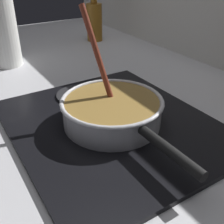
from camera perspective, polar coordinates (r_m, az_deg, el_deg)
The scene contains 7 objects.
ground at distance 0.72m, azimuth -17.43°, elevation -6.74°, with size 2.40×1.60×0.04m, color #B7B7BC.
hob_plate at distance 0.72m, azimuth 0.00°, elevation -2.59°, with size 0.56×0.48×0.01m, color black.
burner_ring at distance 0.72m, azimuth 0.00°, elevation -1.91°, with size 0.21×0.21×0.01m, color #592D0C.
spare_burner at distance 0.86m, azimuth -6.52°, elevation 3.55°, with size 0.14×0.14×0.01m, color #262628.
cooking_pan at distance 0.70m, azimuth 0.08°, elevation 0.33°, with size 0.42×0.26×0.28m.
sauce_bottle at distance 1.45m, azimuth -3.61°, elevation 17.98°, with size 0.08×0.08×0.23m.
paper_towel_roll at distance 1.17m, azimuth -21.48°, elevation 14.74°, with size 0.12×0.12×0.25m, color white.
Camera 1 is at (0.58, -0.11, 0.39)m, focal length 44.89 mm.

